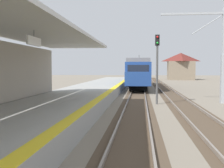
{
  "coord_description": "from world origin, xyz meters",
  "views": [
    {
      "loc": [
        2.23,
        -0.56,
        2.69
      ],
      "look_at": [
        1.13,
        9.78,
        2.1
      ],
      "focal_mm": 43.97,
      "sensor_mm": 36.0,
      "label": 1
    }
  ],
  "objects_px": {
    "rail_signal_post": "(157,62)",
    "catenary_pylon_far_side": "(220,57)",
    "approaching_train": "(139,72)"
  },
  "relations": [
    {
      "from": "rail_signal_post",
      "to": "catenary_pylon_far_side",
      "type": "relative_size",
      "value": 0.69
    },
    {
      "from": "rail_signal_post",
      "to": "catenary_pylon_far_side",
      "type": "xyz_separation_m",
      "value": [
        4.81,
        1.05,
        0.41
      ]
    },
    {
      "from": "rail_signal_post",
      "to": "catenary_pylon_far_side",
      "type": "distance_m",
      "value": 4.94
    },
    {
      "from": "approaching_train",
      "to": "catenary_pylon_far_side",
      "type": "height_order",
      "value": "catenary_pylon_far_side"
    },
    {
      "from": "approaching_train",
      "to": "rail_signal_post",
      "type": "bearing_deg",
      "value": -85.17
    },
    {
      "from": "approaching_train",
      "to": "rail_signal_post",
      "type": "xyz_separation_m",
      "value": [
        1.51,
        -17.91,
        1.02
      ]
    },
    {
      "from": "approaching_train",
      "to": "rail_signal_post",
      "type": "relative_size",
      "value": 3.77
    },
    {
      "from": "approaching_train",
      "to": "catenary_pylon_far_side",
      "type": "bearing_deg",
      "value": -69.43
    },
    {
      "from": "catenary_pylon_far_side",
      "to": "rail_signal_post",
      "type": "bearing_deg",
      "value": -167.66
    },
    {
      "from": "rail_signal_post",
      "to": "catenary_pylon_far_side",
      "type": "height_order",
      "value": "catenary_pylon_far_side"
    }
  ]
}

